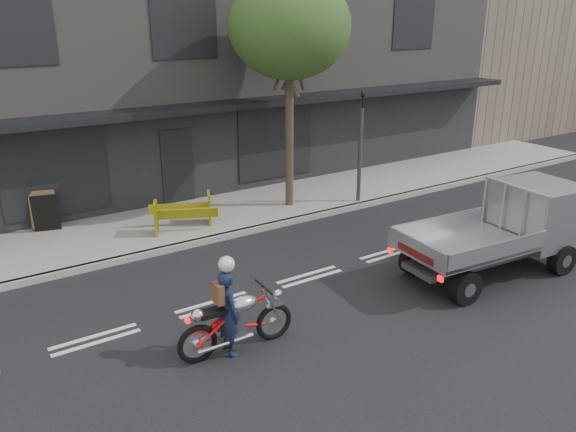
{
  "coord_description": "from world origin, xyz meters",
  "views": [
    {
      "loc": [
        -6.69,
        -9.38,
        5.61
      ],
      "look_at": [
        -0.26,
        0.5,
        1.37
      ],
      "focal_mm": 35.0,
      "sensor_mm": 36.0,
      "label": 1
    }
  ],
  "objects_px": {
    "construction_barrier": "(187,215)",
    "sandwich_board": "(46,213)",
    "flatbed_ute": "(525,219)",
    "rider": "(228,313)",
    "street_tree": "(290,27)",
    "motorcycle": "(237,321)",
    "traffic_light_pole": "(360,153)"
  },
  "relations": [
    {
      "from": "flatbed_ute",
      "to": "sandwich_board",
      "type": "distance_m",
      "value": 12.01
    },
    {
      "from": "traffic_light_pole",
      "to": "sandwich_board",
      "type": "height_order",
      "value": "traffic_light_pole"
    },
    {
      "from": "flatbed_ute",
      "to": "rider",
      "type": "bearing_deg",
      "value": -178.87
    },
    {
      "from": "street_tree",
      "to": "construction_barrier",
      "type": "bearing_deg",
      "value": -173.84
    },
    {
      "from": "traffic_light_pole",
      "to": "rider",
      "type": "height_order",
      "value": "traffic_light_pole"
    },
    {
      "from": "traffic_light_pole",
      "to": "construction_barrier",
      "type": "distance_m",
      "value": 5.62
    },
    {
      "from": "street_tree",
      "to": "motorcycle",
      "type": "relative_size",
      "value": 3.07
    },
    {
      "from": "flatbed_ute",
      "to": "construction_barrier",
      "type": "xyz_separation_m",
      "value": [
        -5.83,
        5.99,
        -0.56
      ]
    },
    {
      "from": "construction_barrier",
      "to": "sandwich_board",
      "type": "xyz_separation_m",
      "value": [
        -3.15,
        1.97,
        0.06
      ]
    },
    {
      "from": "flatbed_ute",
      "to": "sandwich_board",
      "type": "height_order",
      "value": "flatbed_ute"
    },
    {
      "from": "construction_barrier",
      "to": "motorcycle",
      "type": "bearing_deg",
      "value": -104.81
    },
    {
      "from": "rider",
      "to": "sandwich_board",
      "type": "distance_m",
      "value": 7.64
    },
    {
      "from": "traffic_light_pole",
      "to": "flatbed_ute",
      "type": "distance_m",
      "value": 5.55
    },
    {
      "from": "motorcycle",
      "to": "flatbed_ute",
      "type": "xyz_separation_m",
      "value": [
        7.29,
        -0.48,
        0.59
      ]
    },
    {
      "from": "sandwich_board",
      "to": "flatbed_ute",
      "type": "bearing_deg",
      "value": -27.59
    },
    {
      "from": "motorcycle",
      "to": "flatbed_ute",
      "type": "bearing_deg",
      "value": -0.5
    },
    {
      "from": "traffic_light_pole",
      "to": "rider",
      "type": "bearing_deg",
      "value": -144.65
    },
    {
      "from": "street_tree",
      "to": "motorcycle",
      "type": "height_order",
      "value": "street_tree"
    },
    {
      "from": "street_tree",
      "to": "construction_barrier",
      "type": "relative_size",
      "value": 4.1
    },
    {
      "from": "construction_barrier",
      "to": "sandwich_board",
      "type": "bearing_deg",
      "value": 147.99
    },
    {
      "from": "street_tree",
      "to": "flatbed_ute",
      "type": "relative_size",
      "value": 1.48
    },
    {
      "from": "traffic_light_pole",
      "to": "street_tree",
      "type": "bearing_deg",
      "value": 156.97
    },
    {
      "from": "flatbed_ute",
      "to": "sandwich_board",
      "type": "bearing_deg",
      "value": 143.23
    },
    {
      "from": "street_tree",
      "to": "rider",
      "type": "xyz_separation_m",
      "value": [
        -5.11,
        -5.89,
        -4.49
      ]
    },
    {
      "from": "rider",
      "to": "construction_barrier",
      "type": "height_order",
      "value": "rider"
    },
    {
      "from": "rider",
      "to": "sandwich_board",
      "type": "bearing_deg",
      "value": 14.85
    },
    {
      "from": "flatbed_ute",
      "to": "construction_barrier",
      "type": "distance_m",
      "value": 8.38
    },
    {
      "from": "rider",
      "to": "flatbed_ute",
      "type": "bearing_deg",
      "value": -90.43
    },
    {
      "from": "motorcycle",
      "to": "street_tree",
      "type": "bearing_deg",
      "value": 53.17
    },
    {
      "from": "traffic_light_pole",
      "to": "rider",
      "type": "relative_size",
      "value": 2.23
    },
    {
      "from": "street_tree",
      "to": "construction_barrier",
      "type": "xyz_separation_m",
      "value": [
        -3.5,
        -0.38,
        -4.67
      ]
    },
    {
      "from": "construction_barrier",
      "to": "sandwich_board",
      "type": "distance_m",
      "value": 3.71
    }
  ]
}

